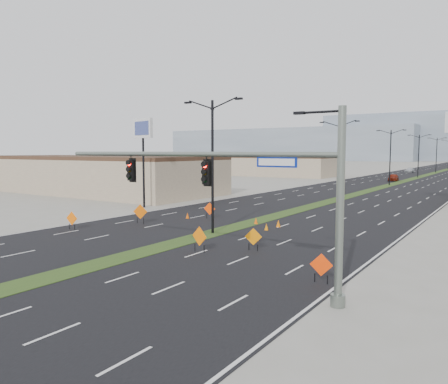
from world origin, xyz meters
The scene contains 26 objects.
ground centered at (0.00, 0.00, 0.00)m, with size 600.00×600.00×0.00m, color gray.
road_surface centered at (0.00, 100.00, 0.00)m, with size 25.00×400.00×0.02m, color black.
median_strip centered at (0.00, 100.00, 0.00)m, with size 2.00×400.00×0.04m, color #233F16.
building_sw_near centered at (-35.00, 30.00, 2.50)m, with size 40.00×16.00×5.00m, color tan.
building_sw_far centered at (-32.00, 85.00, 2.25)m, with size 30.00×14.00×4.50m, color tan.
mesa_west centered at (-120.00, 280.00, 11.00)m, with size 180.00×50.00×22.00m, color gray.
mesa_backdrop centered at (-30.00, 320.00, 16.00)m, with size 140.00×50.00×32.00m, color gray.
signal_mast centered at (8.56, 2.00, 4.79)m, with size 16.30×0.60×8.00m.
streetlight_0 centered at (0.00, 12.00, 5.42)m, with size 5.15×0.24×10.02m.
streetlight_1 centered at (0.00, 40.00, 5.42)m, with size 5.15×0.24×10.02m.
streetlight_2 centered at (0.00, 68.00, 5.42)m, with size 5.15×0.24×10.02m.
streetlight_3 centered at (0.00, 96.00, 5.42)m, with size 5.15×0.24×10.02m.
streetlight_4 centered at (0.00, 124.00, 5.42)m, with size 5.15×0.24×10.02m.
car_left centered at (-2.00, 80.20, 0.76)m, with size 1.80×4.46×1.52m, color maroon.
car_far centered at (-6.32, 120.26, 0.70)m, with size 1.95×4.79×1.39m, color silver.
construction_sign_0 centered at (-10.27, 7.11, 0.85)m, with size 1.09×0.20×1.46m.
construction_sign_1 centered at (-7.71, 12.15, 1.00)m, with size 1.21×0.49×1.70m.
construction_sign_2 centered at (-4.35, 17.70, 0.89)m, with size 1.14×0.19×1.53m.
construction_sign_3 centered at (2.89, 6.48, 0.95)m, with size 1.21×0.24×1.62m.
construction_sign_4 centered at (5.45, 8.68, 0.84)m, with size 1.02×0.45×1.45m.
construction_sign_5 centered at (11.50, 4.57, 0.84)m, with size 1.06×0.28×1.44m.
cone_0 centered at (2.78, 15.43, 0.27)m, with size 0.33×0.33×0.55m, color orange.
cone_1 centered at (2.93, 17.23, 0.31)m, with size 0.37×0.37×0.62m, color orange.
cone_2 centered at (0.71, 17.41, 0.29)m, with size 0.35×0.35×0.58m, color #E55104.
cone_3 centered at (-6.17, 16.70, 0.27)m, with size 0.32×0.32×0.54m, color #DB5204.
pole_sign_west centered at (-15.22, 20.37, 8.01)m, with size 3.20×0.96×9.79m.
Camera 1 is at (18.85, -14.75, 6.25)m, focal length 35.00 mm.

